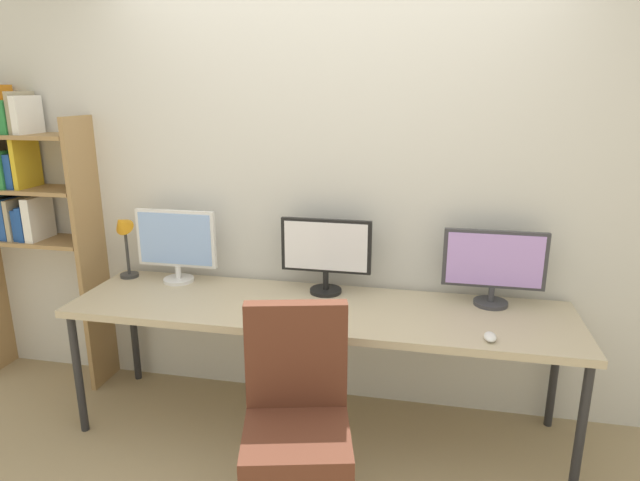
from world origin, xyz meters
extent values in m
cube|color=silver|center=(0.00, 1.02, 1.30)|extent=(5.07, 0.10, 2.60)
cube|color=tan|center=(0.00, 0.60, 0.72)|extent=(2.67, 0.68, 0.04)
cylinder|color=#262628|center=(-1.28, 0.31, 0.35)|extent=(0.04, 0.04, 0.70)
cylinder|color=#262628|center=(1.28, 0.31, 0.35)|extent=(0.04, 0.04, 0.70)
cylinder|color=#262628|center=(-1.28, 0.89, 0.35)|extent=(0.04, 0.04, 0.70)
cylinder|color=#262628|center=(1.28, 0.89, 0.35)|extent=(0.04, 0.04, 0.70)
cube|color=#9E7A4C|center=(-1.48, 0.83, 0.85)|extent=(0.03, 0.28, 1.70)
cube|color=#9E7A4C|center=(-1.88, 0.83, 0.94)|extent=(0.76, 0.28, 0.02)
cube|color=#9E7A4C|center=(-1.88, 0.83, 1.26)|extent=(0.76, 0.28, 0.02)
cube|color=#9E7A4C|center=(-1.88, 0.83, 1.58)|extent=(0.76, 0.28, 0.02)
cube|color=teal|center=(-2.09, 0.83, 1.09)|extent=(0.04, 0.22, 0.27)
cube|color=black|center=(-2.05, 0.84, 1.08)|extent=(0.03, 0.22, 0.26)
cube|color=#1E4799|center=(-2.01, 0.83, 1.07)|extent=(0.05, 0.22, 0.25)
cube|color=tan|center=(-1.95, 0.83, 1.08)|extent=(0.03, 0.22, 0.25)
cube|color=#1E4799|center=(-1.92, 0.84, 1.05)|extent=(0.03, 0.22, 0.19)
cube|color=#1E4799|center=(-1.87, 0.83, 1.06)|extent=(0.04, 0.22, 0.21)
cube|color=white|center=(-1.82, 0.83, 1.08)|extent=(0.06, 0.22, 0.27)
cube|color=black|center=(-2.03, 0.84, 1.37)|extent=(0.02, 0.22, 0.19)
cube|color=orange|center=(-2.00, 0.83, 1.38)|extent=(0.02, 0.22, 0.21)
cube|color=#287F3D|center=(-1.95, 0.82, 1.39)|extent=(0.04, 0.22, 0.22)
cube|color=#1E4799|center=(-1.90, 0.84, 1.38)|extent=(0.05, 0.22, 0.21)
cube|color=gold|center=(-1.85, 0.83, 1.42)|extent=(0.03, 0.22, 0.30)
cube|color=gold|center=(-1.94, 0.84, 1.69)|extent=(0.04, 0.22, 0.19)
cube|color=#287F3D|center=(-1.89, 0.83, 1.69)|extent=(0.05, 0.22, 0.19)
cube|color=tan|center=(-1.84, 0.84, 1.72)|extent=(0.03, 0.22, 0.24)
cube|color=white|center=(-1.80, 0.83, 1.71)|extent=(0.04, 0.22, 0.22)
cube|color=#592D1E|center=(0.07, -0.15, 0.47)|extent=(0.53, 0.53, 0.08)
cube|color=#592D1E|center=(0.02, 0.03, 0.75)|extent=(0.44, 0.17, 0.48)
cylinder|color=silver|center=(-0.90, 0.81, 0.75)|extent=(0.18, 0.18, 0.02)
cylinder|color=silver|center=(-0.90, 0.81, 0.80)|extent=(0.03, 0.03, 0.08)
cube|color=silver|center=(-0.90, 0.81, 1.01)|extent=(0.49, 0.03, 0.34)
cube|color=#8CB2F2|center=(-0.90, 0.80, 1.01)|extent=(0.45, 0.01, 0.30)
cylinder|color=black|center=(0.00, 0.81, 0.75)|extent=(0.18, 0.18, 0.02)
cylinder|color=black|center=(0.00, 0.81, 0.81)|extent=(0.03, 0.03, 0.10)
cube|color=black|center=(0.00, 0.81, 1.01)|extent=(0.51, 0.03, 0.30)
cube|color=white|center=(0.00, 0.80, 1.01)|extent=(0.47, 0.01, 0.27)
cylinder|color=#38383D|center=(0.90, 0.81, 0.75)|extent=(0.18, 0.18, 0.02)
cylinder|color=#38383D|center=(0.90, 0.81, 0.80)|extent=(0.03, 0.03, 0.08)
cube|color=#38383D|center=(0.90, 0.81, 0.99)|extent=(0.53, 0.03, 0.31)
cube|color=#B28CE5|center=(0.90, 0.80, 0.99)|extent=(0.49, 0.01, 0.28)
cylinder|color=#333333|center=(-1.23, 0.82, 0.75)|extent=(0.11, 0.11, 0.02)
cylinder|color=#333333|center=(-1.23, 0.82, 0.92)|extent=(0.02, 0.02, 0.33)
cone|color=orange|center=(-1.23, 0.79, 1.09)|extent=(0.11, 0.14, 0.14)
cube|color=silver|center=(0.00, 0.37, 0.75)|extent=(0.35, 0.13, 0.02)
ellipsoid|color=silver|center=(0.86, 0.37, 0.76)|extent=(0.06, 0.10, 0.03)
camera|label=1|loc=(0.56, -2.03, 1.86)|focal=30.51mm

